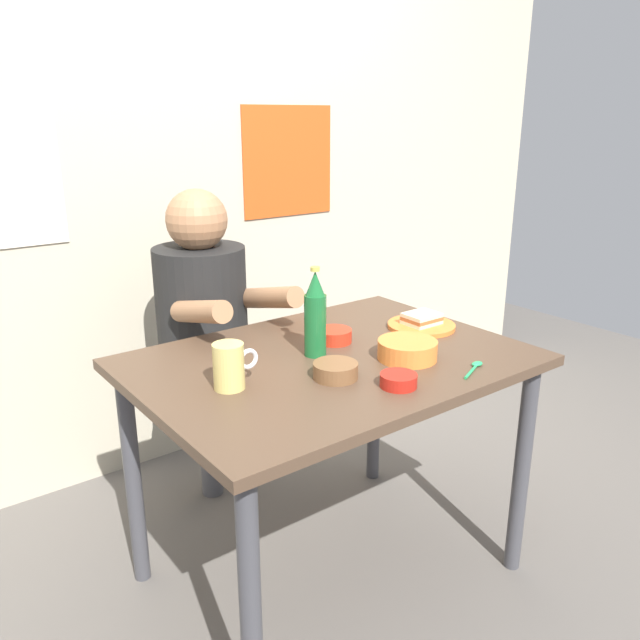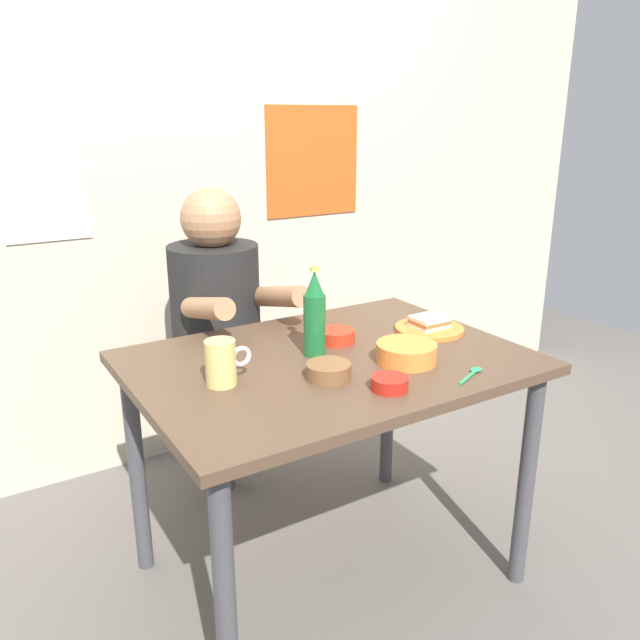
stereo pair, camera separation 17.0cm
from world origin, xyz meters
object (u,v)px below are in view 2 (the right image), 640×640
(plate_orange, at_px, (429,329))
(sandwich, at_px, (430,322))
(beer_bottle, at_px, (315,316))
(person_seated, at_px, (216,302))
(stool, at_px, (221,407))
(dining_table, at_px, (329,388))
(beer_mug, at_px, (222,362))
(condiment_bowl_brown, at_px, (328,370))

(plate_orange, bearing_deg, sandwich, 172.87)
(beer_bottle, bearing_deg, plate_orange, -1.79)
(person_seated, distance_m, plate_orange, 0.76)
(person_seated, distance_m, beer_bottle, 0.59)
(stool, distance_m, beer_bottle, 0.78)
(dining_table, xyz_separation_m, beer_mug, (-0.34, -0.01, 0.15))
(beer_mug, bearing_deg, condiment_bowl_brown, -23.76)
(dining_table, height_order, person_seated, person_seated)
(person_seated, height_order, sandwich, person_seated)
(dining_table, distance_m, stool, 0.70)
(person_seated, bearing_deg, condiment_bowl_brown, -89.78)
(sandwich, distance_m, condiment_bowl_brown, 0.51)
(sandwich, relative_size, beer_bottle, 0.42)
(dining_table, relative_size, plate_orange, 5.00)
(plate_orange, bearing_deg, dining_table, -175.85)
(stool, xyz_separation_m, condiment_bowl_brown, (0.00, -0.76, 0.41))
(dining_table, distance_m, person_seated, 0.64)
(person_seated, xyz_separation_m, beer_bottle, (0.06, -0.58, 0.09))
(beer_mug, bearing_deg, dining_table, 2.33)
(beer_mug, distance_m, beer_bottle, 0.32)
(beer_mug, bearing_deg, person_seated, 68.37)
(beer_mug, relative_size, beer_bottle, 0.48)
(beer_mug, height_order, condiment_bowl_brown, beer_mug)
(stool, xyz_separation_m, beer_bottle, (0.06, -0.59, 0.51))
(beer_mug, distance_m, condiment_bowl_brown, 0.28)
(dining_table, height_order, beer_bottle, beer_bottle)
(plate_orange, bearing_deg, beer_mug, -176.68)
(dining_table, xyz_separation_m, beer_bottle, (-0.02, 0.04, 0.21))
(dining_table, distance_m, beer_bottle, 0.22)
(person_seated, height_order, beer_mug, person_seated)
(beer_bottle, relative_size, condiment_bowl_brown, 2.18)
(stool, distance_m, plate_orange, 0.87)
(sandwich, distance_m, beer_mug, 0.74)
(beer_mug, bearing_deg, beer_bottle, 10.16)
(stool, height_order, plate_orange, plate_orange)
(stool, relative_size, plate_orange, 2.05)
(person_seated, xyz_separation_m, beer_mug, (-0.25, -0.63, 0.03))
(person_seated, bearing_deg, sandwich, -50.51)
(sandwich, relative_size, condiment_bowl_brown, 0.92)
(sandwich, xyz_separation_m, beer_mug, (-0.74, -0.04, 0.03))
(dining_table, relative_size, sandwich, 10.00)
(stool, xyz_separation_m, beer_mug, (-0.25, -0.64, 0.45))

